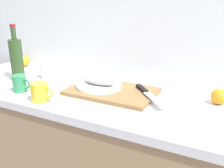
{
  "coord_description": "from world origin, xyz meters",
  "views": [
    {
      "loc": [
        0.58,
        -1.08,
        1.38
      ],
      "look_at": [
        0.01,
        0.03,
        0.95
      ],
      "focal_mm": 41.03,
      "sensor_mm": 36.0,
      "label": 1
    }
  ],
  "objects": [
    {
      "name": "back_wall",
      "position": [
        0.0,
        0.33,
        1.25
      ],
      "size": [
        3.2,
        0.05,
        2.5
      ],
      "primitive_type": "cube",
      "color": "silver",
      "rests_on": "ground_plane"
    },
    {
      "name": "kitchen_counter",
      "position": [
        0.0,
        0.0,
        0.45
      ],
      "size": [
        2.0,
        0.6,
        0.9
      ],
      "color": "#9E7A56",
      "rests_on": "ground_plane"
    },
    {
      "name": "orange_0",
      "position": [
        0.52,
        0.13,
        0.94
      ],
      "size": [
        0.08,
        0.08,
        0.08
      ],
      "primitive_type": "sphere",
      "color": "orange",
      "rests_on": "kitchen_counter"
    },
    {
      "name": "fish_fillet",
      "position": [
        -0.07,
        0.03,
        0.95
      ],
      "size": [
        0.18,
        0.08,
        0.04
      ],
      "primitive_type": "ellipsoid",
      "color": "#999E99",
      "rests_on": "white_plate"
    },
    {
      "name": "cutting_board",
      "position": [
        0.01,
        0.03,
        0.91
      ],
      "size": [
        0.45,
        0.3,
        0.02
      ],
      "primitive_type": "cube",
      "color": "olive",
      "rests_on": "kitchen_counter"
    },
    {
      "name": "chef_knife",
      "position": [
        0.19,
        0.05,
        0.93
      ],
      "size": [
        0.22,
        0.23,
        0.02
      ],
      "rotation": [
        0.0,
        0.0,
        -0.8
      ],
      "color": "silver",
      "rests_on": "cutting_board"
    },
    {
      "name": "orange_1",
      "position": [
        -0.8,
        0.23,
        0.94
      ],
      "size": [
        0.08,
        0.08,
        0.08
      ],
      "primitive_type": "sphere",
      "color": "orange",
      "rests_on": "kitchen_counter"
    },
    {
      "name": "coffee_mug_0",
      "position": [
        -0.46,
        0.08,
        0.95
      ],
      "size": [
        0.12,
        0.08,
        0.1
      ],
      "color": "white",
      "rests_on": "kitchen_counter"
    },
    {
      "name": "white_plate",
      "position": [
        -0.07,
        0.03,
        0.93
      ],
      "size": [
        0.24,
        0.24,
        0.01
      ],
      "primitive_type": "cylinder",
      "color": "white",
      "rests_on": "cutting_board"
    },
    {
      "name": "coffee_mug_1",
      "position": [
        -0.25,
        -0.22,
        0.95
      ],
      "size": [
        0.12,
        0.08,
        0.09
      ],
      "color": "yellow",
      "rests_on": "kitchen_counter"
    },
    {
      "name": "coffee_mug_2",
      "position": [
        -0.43,
        -0.17,
        0.95
      ],
      "size": [
        0.11,
        0.07,
        0.09
      ],
      "color": "#338C59",
      "rests_on": "kitchen_counter"
    },
    {
      "name": "wine_bottle",
      "position": [
        -0.59,
        -0.03,
        1.03
      ],
      "size": [
        0.07,
        0.07,
        0.33
      ],
      "color": "#2D4723",
      "rests_on": "kitchen_counter"
    }
  ]
}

